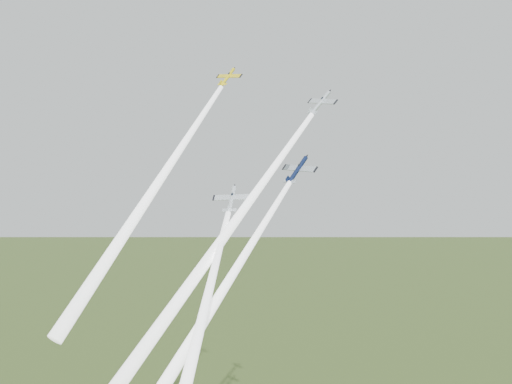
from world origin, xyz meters
The scene contains 8 objects.
plane_yellow centered at (-16.19, 5.71, 115.85)m, with size 6.62×6.57×1.04m, color yellow, non-canonical shape.
smoke_trail_yellow centered at (-16.32, -17.01, 91.17)m, with size 2.64×2.64×60.69m, color white, non-canonical shape.
plane_navy centered at (2.70, 3.70, 96.10)m, with size 8.44×8.37×1.32m, color #0C1637, non-canonical shape.
smoke_trail_navy centered at (-0.58, -17.52, 72.79)m, with size 2.64×2.64×56.99m, color white, non-canonical shape.
plane_silver_right centered at (7.28, 4.48, 108.71)m, with size 7.37×7.31×1.15m, color silver, non-canonical shape.
smoke_trail_silver_right centered at (0.68, -19.46, 81.74)m, with size 2.64×2.64×66.93m, color white, non-canonical shape.
plane_silver_low centered at (-1.04, -11.74, 90.90)m, with size 7.25×7.19×1.14m, color silver, non-canonical shape.
smoke_trail_silver_low centered at (7.45, -31.91, 67.12)m, with size 2.64×2.64×58.24m, color white, non-canonical shape.
Camera 1 is at (69.85, -99.38, 94.85)m, focal length 45.00 mm.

